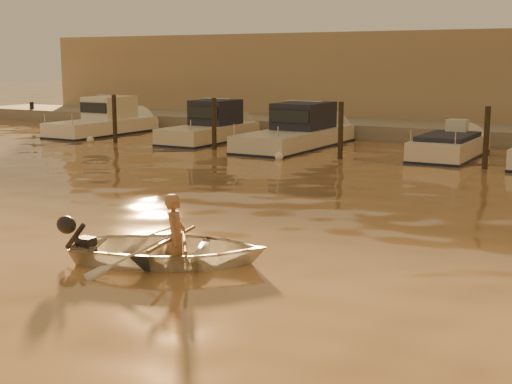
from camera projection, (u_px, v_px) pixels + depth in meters
The scene contains 20 objects.
ground_plane at pixel (61, 246), 13.34m from camera, with size 160.00×160.00×0.00m, color brown.
dinghy at pixel (170, 250), 12.25m from camera, with size 2.38×3.33×0.69m, color silver.
person at pixel (175, 237), 12.20m from camera, with size 0.55×0.36×1.50m, color #9E714F.
outboard_motor at pixel (85, 244), 12.38m from camera, with size 0.90×0.40×0.70m, color black, non-canonical shape.
oar_port at pixel (184, 239), 12.19m from camera, with size 0.06×0.06×2.10m, color brown.
oar_starboard at pixel (173, 239), 12.21m from camera, with size 0.06×0.06×2.10m, color brown.
moored_boat_0 at pixel (102, 121), 33.30m from camera, with size 2.04×6.57×1.75m, color white, non-canonical shape.
moored_boat_1 at pixel (209, 127), 30.39m from camera, with size 2.00×6.04×1.75m, color beige, non-canonical shape.
moored_boat_2 at pixel (296, 132), 28.38m from camera, with size 2.26×7.59×1.75m, color silver, non-canonical shape.
moored_boat_3 at pixel (449, 151), 25.48m from camera, with size 1.86×5.44×0.95m, color #EEDDC7, non-canonical shape.
piling_0 at pixel (115, 121), 30.07m from camera, with size 0.18×0.18×2.20m, color #2D2319.
piling_1 at pixel (214, 126), 27.64m from camera, with size 0.18×0.18×2.20m, color #2D2319.
piling_2 at pixel (341, 133), 25.07m from camera, with size 0.18×0.18×2.20m, color #2D2319.
piling_3 at pixel (486, 141), 22.65m from camera, with size 0.18×0.18×2.20m, color #2D2319.
fender_a at pixel (90, 140), 30.26m from camera, with size 0.30×0.30×0.30m, color white.
fender_b at pixel (171, 144), 28.79m from camera, with size 0.30×0.30×0.30m, color orange.
fender_c at pixel (279, 157), 25.01m from camera, with size 0.30×0.30×0.30m, color white.
fender_d at pixel (408, 160), 24.19m from camera, with size 0.30×0.30×0.30m, color orange.
quay at pixel (412, 135), 31.70m from camera, with size 52.00×4.00×1.00m, color gray.
waterfront_building at pixel (447, 81), 35.99m from camera, with size 46.00×7.00×4.80m, color #9E8466.
Camera 1 is at (9.56, -9.44, 3.43)m, focal length 50.00 mm.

